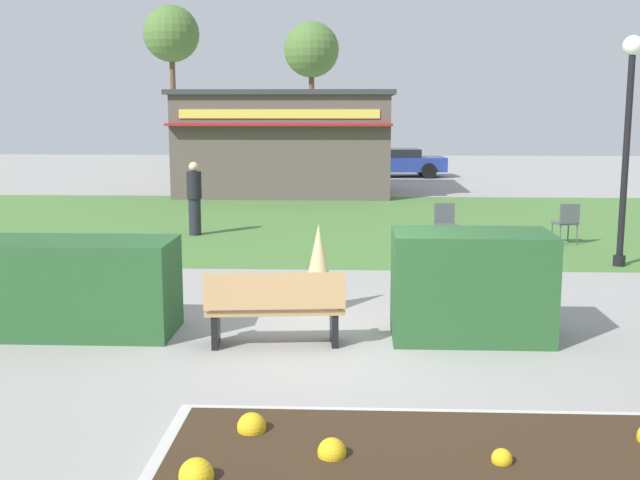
{
  "coord_description": "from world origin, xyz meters",
  "views": [
    {
      "loc": [
        0.23,
        -9.42,
        2.89
      ],
      "look_at": [
        -0.3,
        2.34,
        0.91
      ],
      "focal_mm": 43.99,
      "sensor_mm": 36.0,
      "label": 1
    }
  ],
  "objects_px": {
    "food_kiosk": "(286,142)",
    "parked_car_west_slot": "(280,161)",
    "lamppost_mid": "(628,123)",
    "tree_right_bg": "(171,35)",
    "cafe_chair_west": "(446,220)",
    "park_bench": "(275,308)",
    "parked_car_center_slot": "(394,162)",
    "trash_bin": "(106,302)",
    "tree_left_bg": "(311,51)",
    "cafe_chair_east": "(567,220)",
    "person_strolling": "(194,198)"
  },
  "relations": [
    {
      "from": "cafe_chair_west",
      "to": "park_bench",
      "type": "bearing_deg",
      "value": -111.43
    },
    {
      "from": "food_kiosk",
      "to": "cafe_chair_east",
      "type": "height_order",
      "value": "food_kiosk"
    },
    {
      "from": "lamppost_mid",
      "to": "trash_bin",
      "type": "relative_size",
      "value": 4.52
    },
    {
      "from": "cafe_chair_west",
      "to": "lamppost_mid",
      "type": "bearing_deg",
      "value": -35.93
    },
    {
      "from": "trash_bin",
      "to": "tree_right_bg",
      "type": "distance_m",
      "value": 31.51
    },
    {
      "from": "person_strolling",
      "to": "trash_bin",
      "type": "bearing_deg",
      "value": 26.07
    },
    {
      "from": "person_strolling",
      "to": "tree_right_bg",
      "type": "relative_size",
      "value": 0.21
    },
    {
      "from": "tree_left_bg",
      "to": "trash_bin",
      "type": "bearing_deg",
      "value": -91.64
    },
    {
      "from": "tree_left_bg",
      "to": "parked_car_west_slot",
      "type": "bearing_deg",
      "value": -97.87
    },
    {
      "from": "park_bench",
      "to": "parked_car_west_slot",
      "type": "xyz_separation_m",
      "value": [
        -2.27,
        24.5,
        0.16
      ]
    },
    {
      "from": "food_kiosk",
      "to": "parked_car_west_slot",
      "type": "height_order",
      "value": "food_kiosk"
    },
    {
      "from": "park_bench",
      "to": "parked_car_center_slot",
      "type": "relative_size",
      "value": 0.4
    },
    {
      "from": "person_strolling",
      "to": "tree_right_bg",
      "type": "distance_m",
      "value": 23.52
    },
    {
      "from": "cafe_chair_east",
      "to": "parked_car_west_slot",
      "type": "height_order",
      "value": "parked_car_west_slot"
    },
    {
      "from": "park_bench",
      "to": "tree_right_bg",
      "type": "distance_m",
      "value": 32.3
    },
    {
      "from": "cafe_chair_west",
      "to": "person_strolling",
      "type": "relative_size",
      "value": 0.53
    },
    {
      "from": "food_kiosk",
      "to": "person_strolling",
      "type": "distance_m",
      "value": 9.46
    },
    {
      "from": "food_kiosk",
      "to": "tree_right_bg",
      "type": "bearing_deg",
      "value": 118.09
    },
    {
      "from": "park_bench",
      "to": "food_kiosk",
      "type": "distance_m",
      "value": 17.91
    },
    {
      "from": "person_strolling",
      "to": "parked_car_west_slot",
      "type": "xyz_separation_m",
      "value": [
        0.46,
        16.02,
        -0.22
      ]
    },
    {
      "from": "cafe_chair_east",
      "to": "parked_car_center_slot",
      "type": "xyz_separation_m",
      "value": [
        -2.87,
        16.91,
        0.12
      ]
    },
    {
      "from": "cafe_chair_east",
      "to": "tree_right_bg",
      "type": "xyz_separation_m",
      "value": [
        -13.79,
        23.05,
        5.98
      ]
    },
    {
      "from": "food_kiosk",
      "to": "cafe_chair_east",
      "type": "relative_size",
      "value": 8.22
    },
    {
      "from": "trash_bin",
      "to": "food_kiosk",
      "type": "xyz_separation_m",
      "value": [
        0.76,
        17.5,
        1.29
      ]
    },
    {
      "from": "parked_car_west_slot",
      "to": "tree_right_bg",
      "type": "height_order",
      "value": "tree_right_bg"
    },
    {
      "from": "tree_right_bg",
      "to": "cafe_chair_west",
      "type": "bearing_deg",
      "value": -64.28
    },
    {
      "from": "park_bench",
      "to": "cafe_chair_west",
      "type": "bearing_deg",
      "value": 68.57
    },
    {
      "from": "cafe_chair_west",
      "to": "trash_bin",
      "type": "bearing_deg",
      "value": -125.71
    },
    {
      "from": "park_bench",
      "to": "cafe_chair_west",
      "type": "height_order",
      "value": "park_bench"
    },
    {
      "from": "park_bench",
      "to": "cafe_chair_east",
      "type": "bearing_deg",
      "value": 53.98
    },
    {
      "from": "lamppost_mid",
      "to": "tree_left_bg",
      "type": "height_order",
      "value": "tree_left_bg"
    },
    {
      "from": "park_bench",
      "to": "food_kiosk",
      "type": "xyz_separation_m",
      "value": [
        -1.43,
        17.81,
        1.27
      ]
    },
    {
      "from": "lamppost_mid",
      "to": "tree_right_bg",
      "type": "height_order",
      "value": "tree_right_bg"
    },
    {
      "from": "lamppost_mid",
      "to": "tree_left_bg",
      "type": "xyz_separation_m",
      "value": [
        -7.19,
        26.21,
        3.16
      ]
    },
    {
      "from": "parked_car_west_slot",
      "to": "park_bench",
      "type": "bearing_deg",
      "value": -84.72
    },
    {
      "from": "person_strolling",
      "to": "tree_right_bg",
      "type": "bearing_deg",
      "value": -143.54
    },
    {
      "from": "lamppost_mid",
      "to": "tree_right_bg",
      "type": "xyz_separation_m",
      "value": [
        -14.16,
        25.38,
        3.88
      ]
    },
    {
      "from": "trash_bin",
      "to": "parked_car_center_slot",
      "type": "bearing_deg",
      "value": 78.68
    },
    {
      "from": "parked_car_center_slot",
      "to": "tree_right_bg",
      "type": "distance_m",
      "value": 13.83
    },
    {
      "from": "tree_right_bg",
      "to": "food_kiosk",
      "type": "bearing_deg",
      "value": -61.91
    },
    {
      "from": "parked_car_center_slot",
      "to": "person_strolling",
      "type": "bearing_deg",
      "value": -108.52
    },
    {
      "from": "tree_left_bg",
      "to": "cafe_chair_east",
      "type": "bearing_deg",
      "value": -74.06
    },
    {
      "from": "food_kiosk",
      "to": "parked_car_west_slot",
      "type": "xyz_separation_m",
      "value": [
        -0.83,
        6.69,
        -1.11
      ]
    },
    {
      "from": "lamppost_mid",
      "to": "cafe_chair_east",
      "type": "relative_size",
      "value": 4.69
    },
    {
      "from": "park_bench",
      "to": "parked_car_west_slot",
      "type": "relative_size",
      "value": 0.4
    },
    {
      "from": "food_kiosk",
      "to": "person_strolling",
      "type": "xyz_separation_m",
      "value": [
        -1.29,
        -9.33,
        -0.89
      ]
    },
    {
      "from": "lamppost_mid",
      "to": "trash_bin",
      "type": "bearing_deg",
      "value": -148.53
    },
    {
      "from": "cafe_chair_east",
      "to": "parked_car_west_slot",
      "type": "bearing_deg",
      "value": 114.69
    },
    {
      "from": "trash_bin",
      "to": "person_strolling",
      "type": "height_order",
      "value": "person_strolling"
    },
    {
      "from": "trash_bin",
      "to": "food_kiosk",
      "type": "bearing_deg",
      "value": 87.5
    }
  ]
}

